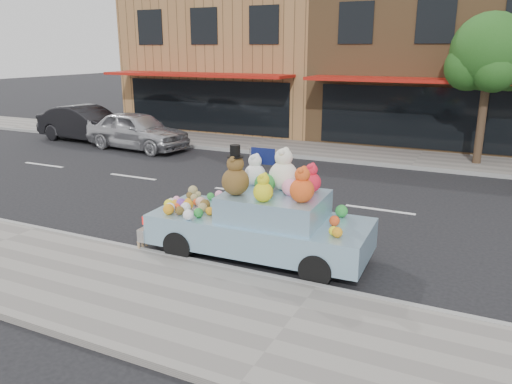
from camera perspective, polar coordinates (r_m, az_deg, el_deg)
The scene contains 11 objects.
ground at distance 13.30m, azimuth 13.97°, elevation -2.00°, with size 120.00×120.00×0.00m, color black.
near_sidewalk at distance 7.54m, azimuth 3.18°, elevation -15.60°, with size 60.00×3.00×0.12m, color gray.
far_sidewalk at distance 19.51m, azimuth 17.99°, elevation 3.57°, with size 60.00×3.00×0.12m, color gray.
near_kerb at distance 8.77m, azimuth 7.00°, elevation -10.84°, with size 60.00×0.12×0.13m, color gray.
far_kerb at distance 18.06m, azimuth 17.31°, elevation 2.69°, with size 60.00×0.12×0.13m, color gray.
storefront_left at distance 27.40m, azimuth -1.39°, elevation 15.28°, with size 10.00×9.80×7.30m.
storefront_mid at distance 24.55m, azimuth 20.61°, elevation 14.21°, with size 10.00×9.80×7.30m.
street_tree at distance 19.01m, azimuth 25.20°, elevation 13.62°, with size 3.00×2.70×5.22m.
car_silver at distance 21.23m, azimuth -13.45°, elevation 6.86°, with size 1.84×4.58×1.56m, color #AEAEB3.
car_dark at distance 23.80m, azimuth -18.81°, elevation 7.41°, with size 1.66×4.77×1.57m, color black.
art_car at distance 9.79m, azimuth 0.52°, elevation -3.17°, with size 4.54×1.91×2.31m.
Camera 1 is at (2.40, -12.45, 4.02)m, focal length 35.00 mm.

